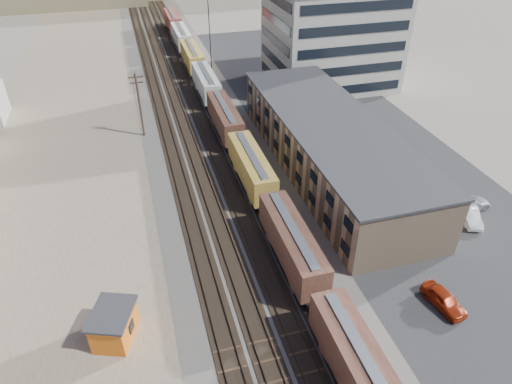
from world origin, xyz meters
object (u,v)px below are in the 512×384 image
object	(u,v)px
parked_car_white	(470,216)
parked_car_blue	(313,108)
utility_pole_north	(140,104)
parked_car_red	(444,300)
freight_train	(215,99)
maintenance_shed	(114,325)
parked_car_silver	(469,205)

from	to	relation	value
parked_car_white	parked_car_blue	xyz separation A→B (m)	(-6.32, 33.03, 0.06)
utility_pole_north	parked_car_blue	bearing A→B (deg)	1.18
parked_car_red	freight_train	bearing A→B (deg)	94.86
parked_car_white	parked_car_blue	world-z (taller)	parked_car_blue
freight_train	parked_car_red	bearing A→B (deg)	-76.16
freight_train	utility_pole_north	xyz separation A→B (m)	(-12.30, -4.62, 2.50)
freight_train	maintenance_shed	xyz separation A→B (m)	(-17.72, -42.61, -1.17)
parked_car_white	maintenance_shed	bearing A→B (deg)	-153.12
parked_car_white	utility_pole_north	bearing A→B (deg)	155.90
utility_pole_north	maintenance_shed	world-z (taller)	utility_pole_north
utility_pole_north	maintenance_shed	distance (m)	38.55
freight_train	parked_car_white	size ratio (longest dim) A/B	24.82
maintenance_shed	parked_car_white	bearing A→B (deg)	7.87
parked_car_silver	parked_car_blue	bearing A→B (deg)	2.14
parked_car_blue	maintenance_shed	bearing A→B (deg)	-166.43
utility_pole_north	maintenance_shed	bearing A→B (deg)	-98.13
freight_train	parked_car_silver	world-z (taller)	freight_train
freight_train	maintenance_shed	bearing A→B (deg)	-112.58
parked_car_silver	parked_car_red	bearing A→B (deg)	124.18
parked_car_blue	parked_car_silver	bearing A→B (deg)	-111.70
parked_car_white	parked_car_silver	xyz separation A→B (m)	(1.21, 1.79, 0.04)
utility_pole_north	parked_car_red	world-z (taller)	utility_pole_north
freight_train	parked_car_white	bearing A→B (deg)	-58.91
parked_car_red	parked_car_blue	world-z (taller)	parked_car_blue
maintenance_shed	parked_car_red	size ratio (longest dim) A/B	1.10
utility_pole_north	parked_car_white	distance (m)	47.69
maintenance_shed	parked_car_silver	distance (m)	41.94
freight_train	utility_pole_north	distance (m)	13.38
parked_car_red	parked_car_silver	bearing A→B (deg)	36.60
utility_pole_north	parked_car_silver	distance (m)	47.39
freight_train	parked_car_red	size ratio (longest dim) A/B	25.17
freight_train	utility_pole_north	size ratio (longest dim) A/B	11.97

